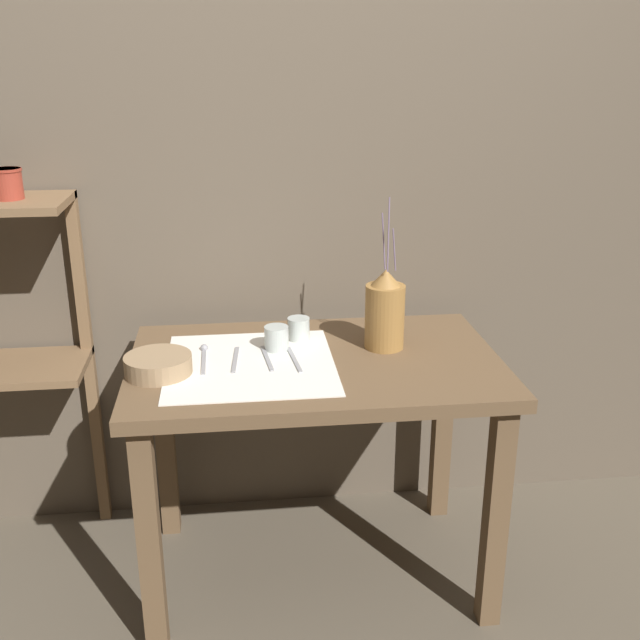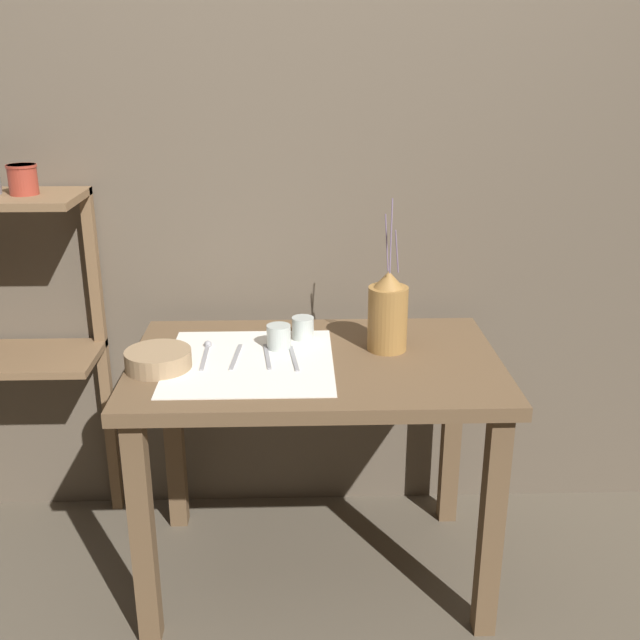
# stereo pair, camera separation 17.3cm
# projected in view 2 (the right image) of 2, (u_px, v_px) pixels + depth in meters

# --- Properties ---
(ground_plane) EXTENTS (12.00, 12.00, 0.00)m
(ground_plane) POSITION_uv_depth(u_px,v_px,m) (316.00, 570.00, 2.43)
(ground_plane) COLOR brown
(stone_wall_back) EXTENTS (7.00, 0.06, 2.40)m
(stone_wall_back) POSITION_uv_depth(u_px,v_px,m) (312.00, 177.00, 2.45)
(stone_wall_back) COLOR brown
(stone_wall_back) RESTS_ON ground_plane
(wooden_table) EXTENTS (1.08, 0.68, 0.74)m
(wooden_table) POSITION_uv_depth(u_px,v_px,m) (315.00, 395.00, 2.22)
(wooden_table) COLOR brown
(wooden_table) RESTS_ON ground_plane
(wooden_shelf_unit) EXTENTS (0.55, 0.29, 1.18)m
(wooden_shelf_unit) POSITION_uv_depth(u_px,v_px,m) (8.00, 305.00, 2.40)
(wooden_shelf_unit) COLOR brown
(wooden_shelf_unit) RESTS_ON ground_plane
(linen_cloth) EXTENTS (0.48, 0.49, 0.00)m
(linen_cloth) POSITION_uv_depth(u_px,v_px,m) (250.00, 362.00, 2.16)
(linen_cloth) COLOR white
(linen_cloth) RESTS_ON wooden_table
(pitcher_with_flowers) EXTENTS (0.12, 0.12, 0.46)m
(pitcher_with_flowers) POSITION_uv_depth(u_px,v_px,m) (388.00, 314.00, 2.21)
(pitcher_with_flowers) COLOR olive
(pitcher_with_flowers) RESTS_ON wooden_table
(wooden_bowl) EXTENTS (0.19, 0.19, 0.05)m
(wooden_bowl) POSITION_uv_depth(u_px,v_px,m) (158.00, 359.00, 2.11)
(wooden_bowl) COLOR #9E7F5B
(wooden_bowl) RESTS_ON wooden_table
(glass_tumbler_near) EXTENTS (0.07, 0.07, 0.07)m
(glass_tumbler_near) POSITION_uv_depth(u_px,v_px,m) (279.00, 337.00, 2.24)
(glass_tumbler_near) COLOR #B7C1BC
(glass_tumbler_near) RESTS_ON wooden_table
(glass_tumbler_far) EXTENTS (0.07, 0.07, 0.07)m
(glass_tumbler_far) POSITION_uv_depth(u_px,v_px,m) (303.00, 328.00, 2.32)
(glass_tumbler_far) COLOR #B7C1BC
(glass_tumbler_far) RESTS_ON wooden_table
(spoon_inner) EXTENTS (0.02, 0.20, 0.02)m
(spoon_inner) POSITION_uv_depth(u_px,v_px,m) (207.00, 349.00, 2.23)
(spoon_inner) COLOR #939399
(spoon_inner) RESTS_ON wooden_table
(fork_inner) EXTENTS (0.03, 0.19, 0.00)m
(fork_inner) POSITION_uv_depth(u_px,v_px,m) (236.00, 357.00, 2.18)
(fork_inner) COLOR #939399
(fork_inner) RESTS_ON wooden_table
(fork_outer) EXTENTS (0.03, 0.19, 0.00)m
(fork_outer) POSITION_uv_depth(u_px,v_px,m) (267.00, 356.00, 2.19)
(fork_outer) COLOR #939399
(fork_outer) RESTS_ON wooden_table
(knife_center) EXTENTS (0.03, 0.19, 0.00)m
(knife_center) POSITION_uv_depth(u_px,v_px,m) (294.00, 358.00, 2.17)
(knife_center) COLOR #939399
(knife_center) RESTS_ON wooden_table
(metal_pot_small) EXTENTS (0.09, 0.09, 0.09)m
(metal_pot_small) POSITION_uv_depth(u_px,v_px,m) (23.00, 178.00, 2.23)
(metal_pot_small) COLOR #9E3828
(metal_pot_small) RESTS_ON wooden_shelf_unit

